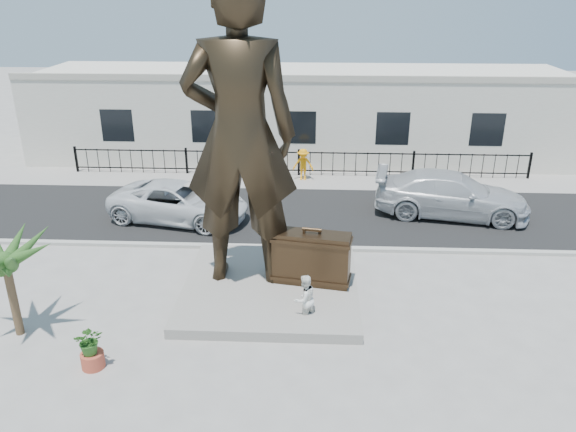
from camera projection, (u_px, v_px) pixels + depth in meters
The scene contains 16 objects.
ground at pixel (285, 320), 15.61m from camera, with size 100.00×100.00×0.00m, color #9E9991.
street at pixel (295, 212), 22.99m from camera, with size 40.00×7.00×0.01m, color black.
curb at pixel (291, 248), 19.74m from camera, with size 40.00×0.25×0.12m, color #A5A399.
far_sidewalk at pixel (298, 180), 26.68m from camera, with size 40.00×2.50×0.02m, color #9E9991.
plinth at pixel (271, 288), 16.96m from camera, with size 5.20×5.20×0.30m, color gray.
fence at pixel (299, 163), 27.20m from camera, with size 22.00×0.10×1.20m, color black.
building at pixel (301, 112), 30.46m from camera, with size 28.00×7.00×4.40m, color silver.
statue at pixel (240, 136), 15.66m from camera, with size 3.23×2.12×8.86m, color black.
suitcase at pixel (311, 258), 16.69m from camera, with size 2.28×0.72×1.60m, color #332415.
tourist at pixel (305, 299), 15.27m from camera, with size 0.69×0.54×1.42m, color white.
car_white at pixel (179, 202), 21.95m from camera, with size 2.49×5.41×1.50m, color silver.
car_silver at pixel (452, 195), 22.35m from camera, with size 2.44×6.00×1.74m, color #BBBDC0.
worker at pixel (303, 164), 26.47m from camera, with size 0.97×0.56×1.50m, color orange.
palm_tree at pixel (21, 333), 15.00m from camera, with size 1.80×1.80×3.20m, color #264B1B, non-canonical shape.
planter at pixel (93, 360), 13.61m from camera, with size 0.56×0.56×0.40m, color #B64630.
shrub at pixel (90, 340), 13.39m from camera, with size 0.67×0.58×0.74m, color #295A1D.
Camera 1 is at (0.74, -13.30, 8.64)m, focal length 35.00 mm.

